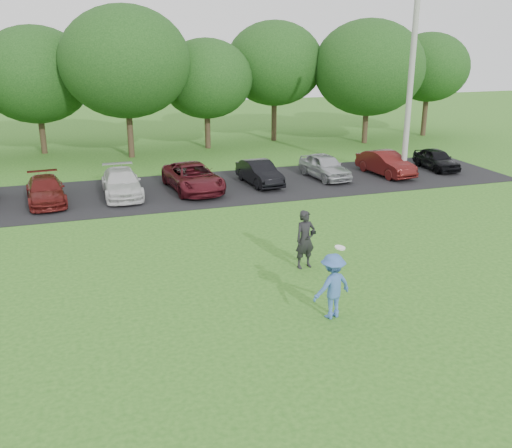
% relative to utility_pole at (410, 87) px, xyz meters
% --- Properties ---
extents(ground, '(100.00, 100.00, 0.00)m').
position_rel_utility_pole_xyz_m(ground, '(-10.71, -12.20, -4.51)').
color(ground, '#2C631C').
rests_on(ground, ground).
extents(parking_lot, '(32.00, 6.50, 0.03)m').
position_rel_utility_pole_xyz_m(parking_lot, '(-10.71, 0.80, -4.50)').
color(parking_lot, black).
rests_on(parking_lot, ground).
extents(utility_pole, '(0.28, 0.28, 9.02)m').
position_rel_utility_pole_xyz_m(utility_pole, '(0.00, 0.00, 0.00)').
color(utility_pole, '#9D9C98').
rests_on(utility_pole, ground).
extents(frisbee_player, '(1.25, 0.91, 1.97)m').
position_rel_utility_pole_xyz_m(frisbee_player, '(-9.99, -12.83, -3.64)').
color(frisbee_player, '#3D64AD').
rests_on(frisbee_player, ground).
extents(camera_bystander, '(0.74, 0.55, 1.85)m').
position_rel_utility_pole_xyz_m(camera_bystander, '(-9.38, -9.53, -3.58)').
color(camera_bystander, black).
rests_on(camera_bystander, ground).
extents(parked_cars, '(28.38, 4.98, 1.25)m').
position_rel_utility_pole_xyz_m(parked_cars, '(-12.23, 0.73, -3.89)').
color(parked_cars, black).
rests_on(parked_cars, parking_lot).
extents(tree_row, '(42.39, 9.85, 8.64)m').
position_rel_utility_pole_xyz_m(tree_row, '(-9.20, 10.56, 0.40)').
color(tree_row, '#38281C').
rests_on(tree_row, ground).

